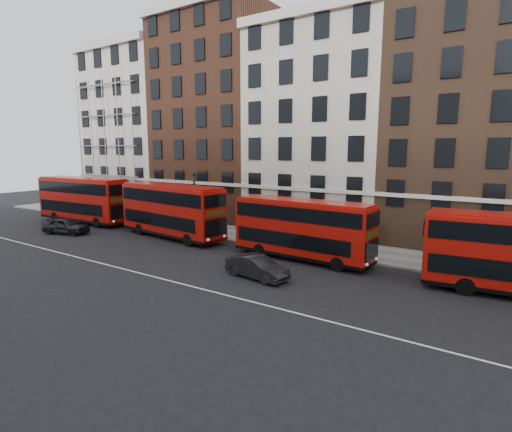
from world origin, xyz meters
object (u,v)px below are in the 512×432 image
Objects in this scene: bus_c at (302,228)px; car_rear at (66,226)px; bus_a at (83,199)px; bus_b at (171,209)px; car_front at (257,267)px.

car_rear is at bearing -166.30° from bus_c.
car_rear is at bearing -51.78° from bus_a.
bus_c is at bearing 6.45° from bus_b.
bus_b is 12.60m from bus_c.
bus_c is at bearing 4.83° from car_front.
car_front is (25.12, -5.08, -1.85)m from bus_a.
bus_b is 10.24m from car_rear.
car_front is at bearing -14.36° from bus_a.
bus_b is at bearing -2.90° from bus_a.
bus_b is at bearing -82.66° from car_rear.
bus_a is 25.70m from car_front.
car_rear is (-21.77, -4.22, -1.51)m from bus_c.
bus_c is (25.45, 0.00, -0.28)m from bus_a.
bus_b is at bearing -177.27° from bus_c.
bus_b is (12.85, 0.01, -0.05)m from bus_a.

